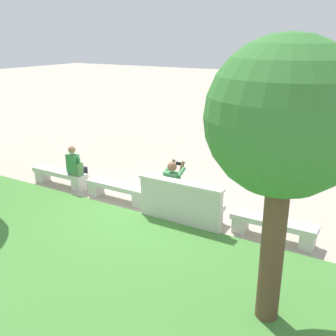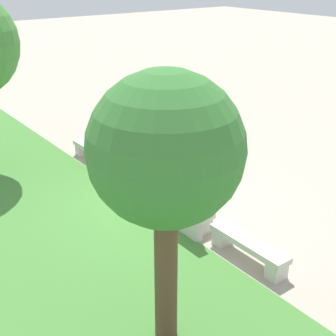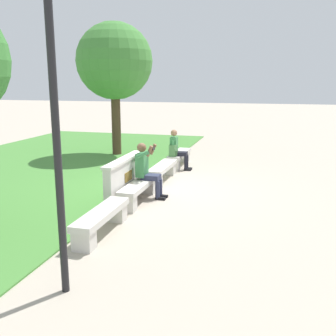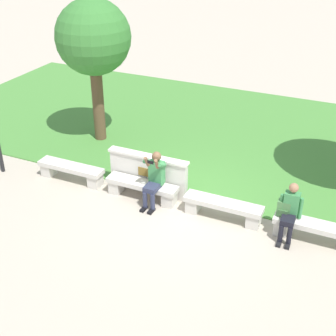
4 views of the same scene
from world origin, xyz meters
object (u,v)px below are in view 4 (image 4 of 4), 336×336
bench_mid (223,207)px  person_photographer (154,177)px  bench_far (316,230)px  tree_behind_wall (93,39)px  backpack (284,208)px  bench_near (142,188)px  person_distant (290,210)px  bench_main (71,170)px

bench_mid → person_photographer: (-1.67, -0.08, 0.44)m
bench_far → tree_behind_wall: tree_behind_wall is taller
bench_mid → backpack: backpack is taller
bench_mid → backpack: size_ratio=4.19×
bench_far → person_photographer: (-3.71, -0.08, 0.44)m
bench_near → person_distant: 3.53m
bench_main → bench_mid: size_ratio=1.00×
bench_far → tree_behind_wall: (-6.76, 2.44, 2.73)m
bench_far → bench_mid: bearing=180.0°
bench_main → tree_behind_wall: tree_behind_wall is taller
bench_main → bench_far: bearing=0.0°
bench_main → backpack: bearing=0.3°
bench_mid → backpack: 1.37m
bench_main → bench_near: 2.04m
bench_far → person_distant: size_ratio=1.42×
bench_far → person_distant: 0.69m
person_distant → tree_behind_wall: (-6.18, 2.51, 2.36)m
bench_main → person_distant: bearing=-0.7°
bench_near → tree_behind_wall: size_ratio=0.43×
bench_near → bench_main: bearing=180.0°
bench_far → person_photographer: person_photographer is taller
bench_main → bench_mid: same height
bench_mid → bench_far: (2.04, 0.00, 0.00)m
bench_near → person_photographer: 0.58m
bench_main → person_distant: size_ratio=1.42×
bench_far → tree_behind_wall: bearing=160.1°
backpack → bench_far: bearing=-2.1°
bench_mid → person_photographer: bearing=-177.3°
backpack → tree_behind_wall: (-6.05, 2.42, 2.40)m
person_photographer → bench_mid: bearing=2.7°
bench_main → backpack: 5.42m
person_photographer → backpack: (3.00, 0.10, -0.11)m
bench_far → person_photographer: bearing=-178.8°
bench_mid → tree_behind_wall: 5.98m
bench_mid → tree_behind_wall: size_ratio=0.43×
bench_far → tree_behind_wall: size_ratio=0.43×
tree_behind_wall → bench_far: bearing=-19.9°
bench_near → person_photographer: bearing=-11.7°
bench_mid → bench_far: 2.04m
bench_near → backpack: 3.39m
bench_near → person_photographer: (0.37, -0.08, 0.44)m
bench_main → backpack: size_ratio=4.19×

